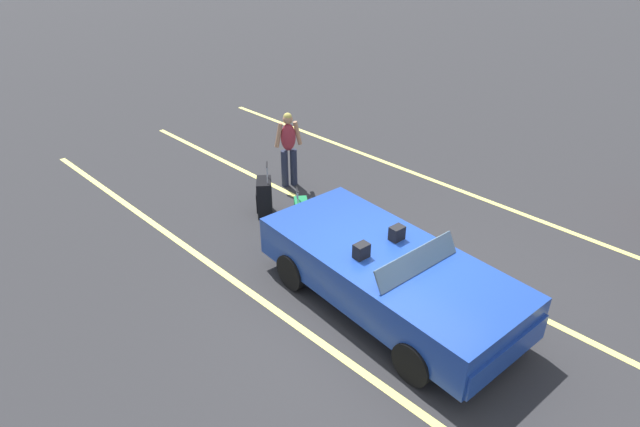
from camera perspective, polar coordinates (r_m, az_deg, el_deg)
ground_plane at (r=8.39m, az=7.01°, el=-9.62°), size 80.00×80.00×0.00m
lot_line_near at (r=7.65m, az=0.71°, el=-14.09°), size 18.00×0.12×0.01m
lot_line_mid at (r=9.33m, az=12.45°, el=-5.56°), size 18.00×0.12×0.01m
lot_line_far at (r=11.41m, az=20.05°, el=0.26°), size 18.00×0.12×0.01m
convertible_car at (r=7.92m, az=8.36°, el=-7.06°), size 4.28×2.12×1.24m
suitcase_large_black at (r=10.50m, az=-5.98°, el=1.74°), size 0.55×0.53×1.09m
suitcase_medium_bright at (r=9.96m, az=-1.99°, el=-0.19°), size 0.46×0.43×0.86m
traveler_person at (r=11.37m, az=-3.39°, el=7.28°), size 0.35×0.58×1.65m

